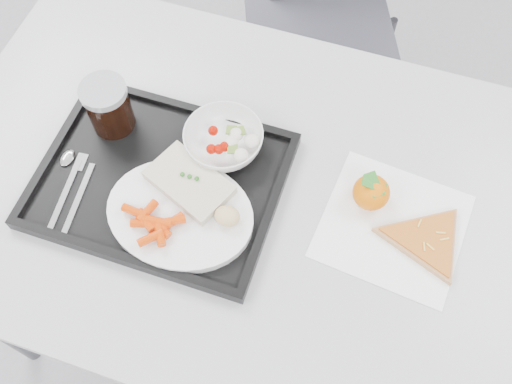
{
  "coord_description": "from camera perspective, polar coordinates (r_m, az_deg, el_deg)",
  "views": [
    {
      "loc": [
        0.19,
        -0.18,
        1.7
      ],
      "look_at": [
        0.04,
        0.29,
        0.77
      ],
      "focal_mm": 40.0,
      "sensor_mm": 36.0,
      "label": 1
    }
  ],
  "objects": [
    {
      "name": "cutlery",
      "position": [
        1.12,
        -18.0,
        1.15
      ],
      "size": [
        0.09,
        0.17,
        0.01
      ],
      "color": "silver",
      "rests_on": "tray"
    },
    {
      "name": "dinner_plate",
      "position": [
        1.04,
        -7.58,
        -2.21
      ],
      "size": [
        0.27,
        0.27,
        0.02
      ],
      "color": "white",
      "rests_on": "tray"
    },
    {
      "name": "salad_bowl",
      "position": [
        1.09,
        -3.24,
        5.2
      ],
      "size": [
        0.15,
        0.15,
        0.05
      ],
      "color": "white",
      "rests_on": "tray"
    },
    {
      "name": "tangerine",
      "position": [
        1.06,
        11.45,
        -0.03
      ],
      "size": [
        0.08,
        0.08,
        0.07
      ],
      "color": "orange",
      "rests_on": "napkin"
    },
    {
      "name": "pizza_slice",
      "position": [
        1.07,
        16.66,
        -4.64
      ],
      "size": [
        0.21,
        0.21,
        0.02
      ],
      "color": "tan",
      "rests_on": "napkin"
    },
    {
      "name": "carrot_pile",
      "position": [
        1.01,
        -10.13,
        -3.08
      ],
      "size": [
        0.12,
        0.09,
        0.02
      ],
      "color": "#D63C05",
      "rests_on": "dinner_plate"
    },
    {
      "name": "fish_fillet",
      "position": [
        1.04,
        -6.69,
        0.98
      ],
      "size": [
        0.18,
        0.15,
        0.03
      ],
      "color": "beige",
      "rests_on": "dinner_plate"
    },
    {
      "name": "room",
      "position": [
        0.4,
        -18.6,
        9.53
      ],
      "size": [
        6.04,
        7.04,
        2.84
      ],
      "color": "gray",
      "rests_on": "ground"
    },
    {
      "name": "salad_contents",
      "position": [
        1.07,
        -2.29,
        4.9
      ],
      "size": [
        0.1,
        0.08,
        0.02
      ],
      "color": "#A20B00",
      "rests_on": "salad_bowl"
    },
    {
      "name": "tray",
      "position": [
        1.09,
        -9.51,
        1.09
      ],
      "size": [
        0.45,
        0.35,
        0.03
      ],
      "color": "black",
      "rests_on": "table"
    },
    {
      "name": "napkin",
      "position": [
        1.07,
        13.49,
        -3.32
      ],
      "size": [
        0.27,
        0.26,
        0.0
      ],
      "color": "white",
      "rests_on": "table"
    },
    {
      "name": "table",
      "position": [
        1.14,
        -1.57,
        -0.94
      ],
      "size": [
        1.2,
        0.8,
        0.75
      ],
      "color": "silver",
      "rests_on": "ground"
    },
    {
      "name": "chair",
      "position": [
        1.7,
        7.61,
        18.35
      ],
      "size": [
        0.55,
        0.56,
        0.93
      ],
      "color": "#3A3A41",
      "rests_on": "ground"
    },
    {
      "name": "cola_glass",
      "position": [
        1.13,
        -14.56,
        8.35
      ],
      "size": [
        0.09,
        0.09,
        0.11
      ],
      "color": "black",
      "rests_on": "tray"
    },
    {
      "name": "bread_roll",
      "position": [
        1.0,
        -2.89,
        -2.42
      ],
      "size": [
        0.05,
        0.04,
        0.03
      ],
      "color": "#E7B180",
      "rests_on": "dinner_plate"
    }
  ]
}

